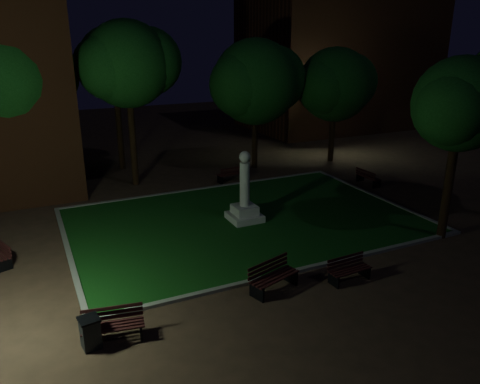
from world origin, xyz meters
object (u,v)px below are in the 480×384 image
Objects in this scene: bench_right_side at (368,178)px; trash_bin at (90,333)px; monument at (245,202)px; bench_near_left at (273,277)px; bench_far_side at (232,175)px; bench_near_right at (349,270)px; bench_west_near at (113,326)px.

trash_bin reaches higher than bench_right_side.
monument is at bearing 102.09° from bench_right_side.
bench_far_side is at bearing 55.13° from bench_near_left.
bench_near_left is at bearing 5.32° from trash_bin.
bench_near_right is 0.90× the size of bench_west_near.
trash_bin is at bearing 177.00° from bench_near_right.
trash_bin is (-9.64, -12.09, 0.02)m from bench_far_side.
monument is at bearing 65.63° from bench_far_side.
bench_far_side is at bearing 71.09° from monument.
bench_right_side is (7.79, 8.36, 0.01)m from bench_near_right.
bench_far_side is (1.97, 5.76, -0.52)m from monument.
bench_far_side reaches higher than bench_west_near.
bench_near_right is 7.95m from bench_west_near.
bench_west_near is 1.01× the size of bench_far_side.
bench_near_left reaches higher than bench_right_side.
bench_near_right is at bearing -28.79° from bench_near_left.
bench_west_near is 15.01m from bench_far_side.
monument is 8.95m from bench_right_side.
bench_near_left is (-1.76, -5.78, -0.49)m from monument.
monument is at bearing 51.38° from bench_west_near.
bench_right_side is (10.46, 7.81, -0.06)m from bench_near_left.
bench_near_right is 11.43m from bench_right_side.
bench_west_near reaches higher than trash_bin.
bench_near_right is 1.00× the size of bench_right_side.
monument reaches higher than bench_right_side.
monument is at bearing 39.54° from trash_bin.
monument is 6.06m from bench_near_left.
monument is 3.54× the size of trash_bin.
bench_right_side is at bearing 145.50° from bench_far_side.
bench_right_side is at bearing 27.05° from trash_bin.
monument is 9.42m from bench_west_near.
bench_west_near is (-7.95, 0.10, 0.03)m from bench_near_right.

